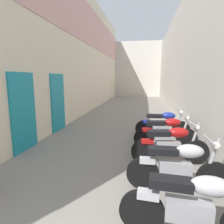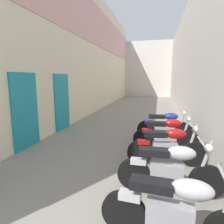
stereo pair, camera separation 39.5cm
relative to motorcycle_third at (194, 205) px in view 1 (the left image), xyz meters
The scene contains 9 objects.
ground_plane 6.58m from the motorcycle_third, 103.50° to the left, with size 38.81×38.81×0.00m, color gray.
building_left 9.81m from the motorcycle_third, 116.76° to the left, with size 0.45×22.81×7.11m.
building_right 8.77m from the motorcycle_third, 82.25° to the left, with size 0.45×22.81×5.68m.
building_far_end 20.99m from the motorcycle_third, 94.22° to the left, with size 7.94×2.00×6.00m, color beige.
motorcycle_third is the anchor object (origin of this frame).
motorcycle_fourth 1.12m from the motorcycle_third, 90.00° to the left, with size 1.85×0.58×1.04m.
motorcycle_fifth 2.29m from the motorcycle_third, 90.00° to the left, with size 1.84×0.58×1.04m.
motorcycle_sixth 3.35m from the motorcycle_third, 90.00° to the left, with size 1.84×0.58×1.04m.
motorcycle_seventh 4.40m from the motorcycle_third, 90.00° to the left, with size 1.85×0.58×1.04m.
Camera 1 is at (0.90, 0.74, 2.04)m, focal length 31.12 mm.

